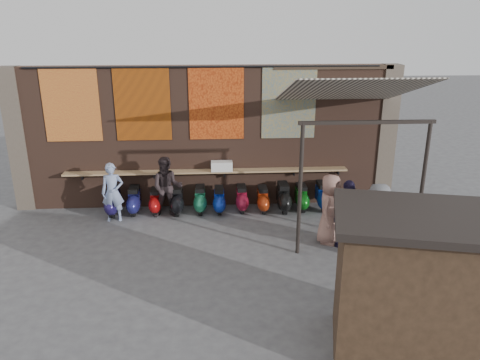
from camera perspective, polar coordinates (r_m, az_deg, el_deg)
The scene contains 36 objects.
ground at distance 11.52m, azimuth -3.97°, elevation -7.73°, with size 70.00×70.00×0.00m, color #474749.
brick_wall at distance 13.38m, azimuth -4.13°, elevation 5.22°, with size 10.00×0.40×4.00m, color brown.
pier_left at distance 14.41m, azimuth -25.35°, elevation 4.43°, with size 0.50×0.50×4.00m, color #4C4238.
pier_right at distance 14.30m, azimuth 17.29°, elevation 5.31°, with size 0.50×0.50×4.00m, color #4C4238.
eating_counter at distance 13.26m, azimuth -4.04°, elevation 1.06°, with size 8.00×0.32×0.05m, color #9E7A51.
shelf_box at distance 13.19m, azimuth -2.24°, elevation 1.71°, with size 0.60×0.29×0.27m, color white.
tapestry_redgold at distance 13.49m, azimuth -19.89°, elevation 8.61°, with size 1.50×0.02×2.00m, color maroon.
tapestry_sun at distance 13.09m, azimuth -11.79°, elevation 9.04°, with size 1.50×0.02×2.00m, color #E35F0D.
tapestry_orange at distance 12.96m, azimuth -2.89°, elevation 9.31°, with size 1.50×0.02×2.00m, color #C75018.
tapestry_multi at distance 13.14m, azimuth 5.98°, elevation 9.37°, with size 1.50×0.02×2.00m, color #245886.
hang_rail at distance 12.82m, azimuth -4.34°, elevation 13.60°, with size 0.06×0.06×9.50m, color black.
scooter_stool_0 at distance 13.47m, azimuth -15.21°, elevation -2.50°, with size 0.37×0.83×0.78m, color #1B1347, non-canonical shape.
scooter_stool_1 at distance 13.42m, azimuth -12.77°, elevation -2.47°, with size 0.35×0.78×0.74m, color navy, non-canonical shape.
scooter_stool_2 at distance 13.35m, azimuth -10.26°, elevation -2.56°, with size 0.32×0.71×0.68m, color #A50C0D, non-canonical shape.
scooter_stool_3 at distance 13.21m, azimuth -7.65°, elevation -2.48°, with size 0.36×0.79×0.75m, color black, non-canonical shape.
scooter_stool_4 at distance 13.22m, azimuth -4.87°, elevation -2.40°, with size 0.35×0.77×0.73m, color #1C704C, non-canonical shape.
scooter_stool_5 at distance 13.18m, azimuth -2.55°, elevation -2.48°, with size 0.34×0.75×0.71m, color #0E2A9C, non-canonical shape.
scooter_stool_6 at distance 13.27m, azimuth 0.21°, elevation -2.29°, with size 0.34×0.75×0.71m, color maroon, non-canonical shape.
scooter_stool_7 at distance 13.26m, azimuth 2.80°, elevation -2.37°, with size 0.33×0.73×0.69m, color #962A0D, non-canonical shape.
scooter_stool_8 at distance 13.30m, azimuth 5.31°, elevation -2.15°, with size 0.38×0.83×0.79m, color black, non-canonical shape.
scooter_stool_9 at distance 13.46m, azimuth 7.50°, elevation -2.12°, with size 0.34×0.76×0.72m, color #0B5311, non-canonical shape.
scooter_stool_10 at distance 13.57m, azimuth 10.04°, elevation -1.95°, with size 0.37×0.82×0.78m, color navy, non-canonical shape.
diner_left at distance 12.93m, azimuth -15.26°, elevation -1.46°, with size 0.59×0.38×1.61m, color #8192BB.
diner_right at distance 12.80m, azimuth -8.86°, elevation -0.94°, with size 0.83×0.65×1.71m, color black.
shopper_navy at distance 11.29m, azimuth 13.01°, elevation -4.08°, with size 0.99×0.41×1.68m, color #1D1632.
shopper_grey at distance 10.87m, azimuth 16.34°, elevation -4.97°, with size 1.16×0.67×1.80m, color #5A5B5F.
shopper_tan at distance 11.44m, azimuth 10.87°, elevation -3.48°, with size 0.85×0.55×1.73m, color #9C7063.
market_stall at distance 7.99m, azimuth 19.71°, elevation -12.35°, with size 2.14×1.61×2.32m, color black.
stall_roof at distance 7.46m, azimuth 20.73°, elevation -4.28°, with size 2.40×1.85×0.12m, color black.
stall_sign at distance 8.48m, azimuth 19.26°, elevation -6.43°, with size 1.20×0.04×0.50m, color gold.
stall_shelf at distance 8.86m, azimuth 18.67°, elevation -11.33°, with size 1.78×0.10×0.06m, color #473321.
awning_canvas at distance 11.80m, azimuth 13.19°, elevation 10.60°, with size 3.20×3.40×0.03m, color beige.
awning_ledger at distance 13.27m, azimuth 11.38°, elevation 13.35°, with size 3.30×0.08×0.12m, color #33261C.
awning_header at distance 10.47m, azimuth 15.29°, elevation 6.80°, with size 3.00×0.08×0.08m, color black.
awning_post_left at distance 10.53m, azimuth 7.33°, elevation -1.28°, with size 0.09×0.09×3.10m, color black.
awning_post_right at distance 11.39m, azimuth 21.31°, elevation -0.90°, with size 0.09×0.09×3.10m, color black.
Camera 1 is at (0.15, -10.30, 5.16)m, focal length 35.00 mm.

